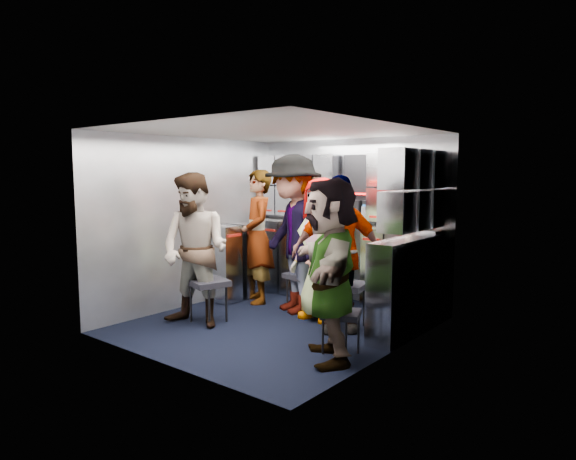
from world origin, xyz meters
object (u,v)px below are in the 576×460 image
Objects in this scene: jump_seat_near_right at (341,316)px; attendant_arc_a at (195,250)px; jump_seat_near_left at (208,285)px; jump_seat_mid_right at (346,288)px; attendant_arc_d at (338,254)px; attendant_standing at (258,237)px; attendant_arc_b at (293,234)px; attendant_arc_c at (323,249)px; attendant_arc_e at (330,270)px; jump_seat_center at (331,285)px; jump_seat_mid_left at (302,278)px.

attendant_arc_a reaches higher than jump_seat_near_right.
jump_seat_near_left is 1.53m from jump_seat_mid_right.
jump_seat_mid_right is at bearing 47.31° from attendant_arc_d.
jump_seat_mid_right is at bearing 30.65° from attendant_standing.
attendant_arc_b is 1.17× the size of attendant_arc_c.
attendant_arc_d is at bearing 167.29° from attendant_arc_e.
jump_seat_mid_right is at bearing 17.15° from attendant_arc_b.
jump_seat_center is 0.27× the size of attendant_arc_c.
attendant_arc_c is at bearing 21.94° from attendant_arc_b.
jump_seat_mid_left is 1.45m from attendant_arc_a.
jump_seat_mid_left is 0.45m from jump_seat_center.
jump_seat_center is at bearing 44.05° from attendant_arc_b.
attendant_arc_d is (0.83, -0.48, 0.44)m from jump_seat_mid_left.
jump_seat_center is at bearing 42.33° from attendant_standing.
attendant_arc_c is at bearing 101.79° from attendant_arc_d.
attendant_standing is 1.51m from attendant_arc_d.
jump_seat_near_left is 0.30× the size of attendant_standing.
jump_seat_near_left is 1.12m from attendant_standing.
jump_seat_center is at bearing 42.01° from attendant_arc_a.
jump_seat_center is at bearing 94.50° from attendant_arc_c.
attendant_arc_b is at bearing 117.65° from attendant_arc_d.
jump_seat_mid_left is at bearing 47.56° from attendant_standing.
jump_seat_center is 0.75m from attendant_arc_d.
attendant_standing is at bearing -175.85° from jump_seat_center.
attendant_arc_d is at bearing 5.52° from attendant_arc_b.
jump_seat_near_right is 0.86m from attendant_arc_d.
jump_seat_mid_left is at bearing 115.18° from attendant_arc_b.
jump_seat_mid_left reaches higher than jump_seat_center.
jump_seat_near_left is 0.31× the size of attendant_arc_e.
attendant_arc_b reaches higher than attendant_arc_e.
jump_seat_near_right is at bearing -52.06° from jump_seat_center.
jump_seat_mid_right reaches higher than jump_seat_mid_left.
jump_seat_mid_left is 1.06m from attendant_arc_d.
attendant_arc_c is (-0.80, 0.85, 0.45)m from jump_seat_near_right.
jump_seat_center is at bearing 171.73° from attendant_arc_e.
jump_seat_near_right is at bearing -60.86° from jump_seat_mid_right.
attendant_arc_d is (0.38, -0.45, 0.46)m from jump_seat_center.
attendant_arc_a is 0.89× the size of attendant_arc_b.
attendant_standing is at bearing 153.18° from jump_seat_near_right.
attendant_arc_b reaches higher than jump_seat_mid_left.
attendant_standing is 1.02× the size of attendant_arc_a.
jump_seat_near_right is 0.26× the size of attendant_arc_a.
jump_seat_center is at bearing 127.94° from jump_seat_near_right.
jump_seat_mid_left is at bearing -176.42° from attendant_arc_e.
jump_seat_near_right is 1.64m from attendant_arc_b.
jump_seat_center is 1.19m from attendant_standing.
attendant_arc_a is at bearing -86.55° from attendant_arc_b.
jump_seat_mid_right is at bearing 32.91° from jump_seat_near_left.
attendant_arc_a is 1.71m from attendant_arc_e.
attendant_standing is at bearing -170.62° from jump_seat_mid_left.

